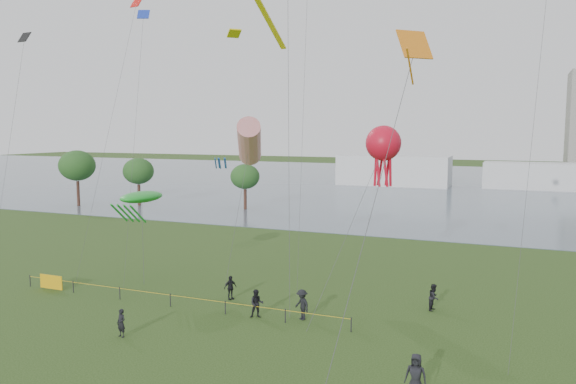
% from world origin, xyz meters
% --- Properties ---
extents(lake, '(400.00, 120.00, 0.08)m').
position_xyz_m(lake, '(0.00, 100.00, 0.02)').
color(lake, '#4F5F6D').
rests_on(lake, ground_plane).
extents(pavilion_left, '(22.00, 8.00, 6.00)m').
position_xyz_m(pavilion_left, '(-12.00, 95.00, 3.00)').
color(pavilion_left, silver).
rests_on(pavilion_left, ground_plane).
extents(pavilion_right, '(18.00, 7.00, 5.00)m').
position_xyz_m(pavilion_right, '(14.00, 98.00, 2.50)').
color(pavilion_right, silver).
rests_on(pavilion_right, ground_plane).
extents(trees, '(29.13, 10.77, 8.22)m').
position_xyz_m(trees, '(-40.64, 49.23, 5.43)').
color(trees, '#3B221A').
rests_on(trees, ground_plane).
extents(fence, '(24.07, 0.07, 1.05)m').
position_xyz_m(fence, '(-15.14, 12.07, 0.55)').
color(fence, black).
rests_on(fence, ground_plane).
extents(spectator_a, '(1.04, 0.95, 1.72)m').
position_xyz_m(spectator_a, '(-2.97, 12.27, 0.86)').
color(spectator_a, black).
rests_on(spectator_a, ground_plane).
extents(spectator_b, '(1.37, 1.23, 1.84)m').
position_xyz_m(spectator_b, '(-0.32, 12.97, 0.92)').
color(spectator_b, black).
rests_on(spectator_b, ground_plane).
extents(spectator_c, '(0.81, 1.01, 1.61)m').
position_xyz_m(spectator_c, '(-6.17, 14.87, 0.80)').
color(spectator_c, black).
rests_on(spectator_c, ground_plane).
extents(spectator_d, '(0.95, 0.63, 1.90)m').
position_xyz_m(spectator_d, '(7.63, 5.68, 0.95)').
color(spectator_d, black).
rests_on(spectator_d, ground_plane).
extents(spectator_f, '(0.63, 0.48, 1.56)m').
position_xyz_m(spectator_f, '(-8.46, 6.57, 0.78)').
color(spectator_f, black).
rests_on(spectator_f, ground_plane).
extents(spectator_g, '(0.75, 0.90, 1.68)m').
position_xyz_m(spectator_g, '(6.71, 17.73, 0.84)').
color(spectator_g, black).
rests_on(spectator_g, ground_plane).
extents(kite_windsock, '(4.22, 5.88, 12.26)m').
position_xyz_m(kite_windsock, '(-7.62, 20.81, 10.36)').
color(kite_windsock, '#3F3F42').
extents(kite_creature, '(2.29, 4.55, 6.75)m').
position_xyz_m(kite_creature, '(-14.33, 16.39, 6.32)').
color(kite_creature, '#3F3F42').
extents(kite_octopus, '(3.40, 9.91, 11.58)m').
position_xyz_m(kite_octopus, '(2.84, 19.86, 10.32)').
color(kite_octopus, '#3F3F42').
extents(kite_delta, '(2.25, 10.97, 15.46)m').
position_xyz_m(kite_delta, '(6.99, 6.20, 14.10)').
color(kite_delta, '#3F3F42').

